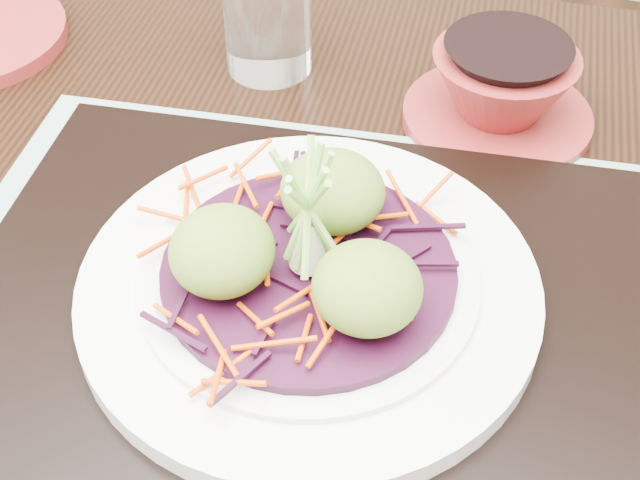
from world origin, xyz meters
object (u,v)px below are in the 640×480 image
(serving_tray, at_px, (309,307))
(white_plate, at_px, (309,287))
(water_glass, at_px, (267,13))
(terracotta_bowl_set, at_px, (501,94))
(dining_table, at_px, (304,388))

(serving_tray, distance_m, white_plate, 0.02)
(water_glass, xyz_separation_m, terracotta_bowl_set, (0.20, -0.02, -0.02))
(terracotta_bowl_set, bearing_deg, serving_tray, -106.24)
(terracotta_bowl_set, bearing_deg, water_glass, 175.53)
(white_plate, relative_size, terracotta_bowl_set, 1.70)
(white_plate, bearing_deg, water_glass, 116.46)
(dining_table, relative_size, white_plate, 4.75)
(serving_tray, bearing_deg, terracotta_bowl_set, 65.81)
(serving_tray, relative_size, terracotta_bowl_set, 2.62)
(dining_table, bearing_deg, white_plate, -64.38)
(white_plate, bearing_deg, serving_tray, 0.00)
(serving_tray, xyz_separation_m, white_plate, (0.00, 0.00, 0.02))
(dining_table, relative_size, water_glass, 12.93)
(serving_tray, bearing_deg, water_glass, 108.51)
(white_plate, height_order, terracotta_bowl_set, terracotta_bowl_set)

